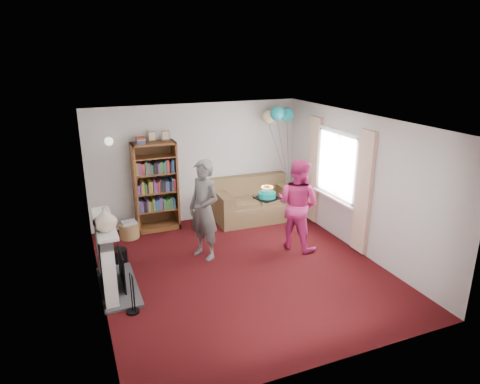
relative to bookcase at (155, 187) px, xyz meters
name	(u,v)px	position (x,y,z in m)	size (l,w,h in m)	color
ground	(242,269)	(0.94, -2.30, -0.89)	(5.00, 5.00, 0.00)	#33070E
wall_back	(197,163)	(0.94, 0.21, 0.36)	(4.50, 0.02, 2.50)	silver
wall_left	(94,220)	(-1.32, -2.30, 0.36)	(0.02, 5.00, 2.50)	silver
wall_right	(359,184)	(3.20, -2.30, 0.36)	(0.02, 5.00, 2.50)	silver
ceiling	(242,121)	(0.94, -2.30, 1.61)	(4.50, 5.00, 0.01)	white
fireplace	(110,259)	(-1.15, -2.11, -0.38)	(0.55, 1.80, 1.12)	#3F3F42
window_bay	(337,178)	(3.14, -1.70, 0.31)	(0.14, 2.02, 2.20)	white
wall_sconce	(109,141)	(-0.81, 0.06, 0.99)	(0.16, 0.23, 0.16)	gold
bookcase	(155,187)	(0.00, 0.00, 0.00)	(0.86, 0.42, 2.02)	#472B14
sofa	(253,203)	(2.06, -0.23, -0.55)	(1.70, 0.90, 0.90)	brown
wicker_basket	(129,230)	(-0.62, -0.27, -0.74)	(0.38, 0.38, 0.35)	#9D7B49
person_striped	(204,210)	(0.52, -1.61, 0.00)	(0.65, 0.43, 1.78)	black
person_magenta	(298,204)	(2.21, -1.87, -0.04)	(0.82, 0.64, 1.70)	#D12974
birthday_cake	(267,195)	(1.58, -1.90, 0.23)	(0.36, 0.36, 0.22)	black
balloons	(278,115)	(2.62, -0.20, 1.33)	(0.62, 0.68, 1.76)	#3F3F3F
mantel_vase	(105,219)	(-1.18, -2.45, 0.40)	(0.32, 0.32, 0.34)	beige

